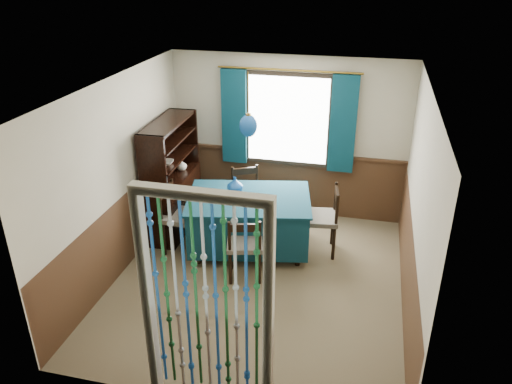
% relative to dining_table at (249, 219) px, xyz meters
% --- Properties ---
extents(floor, '(4.00, 4.00, 0.00)m').
position_rel_dining_table_xyz_m(floor, '(0.30, -0.74, -0.46)').
color(floor, brown).
rests_on(floor, ground).
extents(ceiling, '(4.00, 4.00, 0.00)m').
position_rel_dining_table_xyz_m(ceiling, '(0.30, -0.74, 2.04)').
color(ceiling, silver).
rests_on(ceiling, ground).
extents(wall_back, '(3.60, 0.00, 3.60)m').
position_rel_dining_table_xyz_m(wall_back, '(0.30, 1.26, 0.79)').
color(wall_back, beige).
rests_on(wall_back, ground).
extents(wall_front, '(3.60, 0.00, 3.60)m').
position_rel_dining_table_xyz_m(wall_front, '(0.30, -2.74, 0.79)').
color(wall_front, beige).
rests_on(wall_front, ground).
extents(wall_left, '(0.00, 4.00, 4.00)m').
position_rel_dining_table_xyz_m(wall_left, '(-1.50, -0.74, 0.79)').
color(wall_left, beige).
rests_on(wall_left, ground).
extents(wall_right, '(0.00, 4.00, 4.00)m').
position_rel_dining_table_xyz_m(wall_right, '(2.10, -0.74, 0.79)').
color(wall_right, beige).
rests_on(wall_right, ground).
extents(wainscot_back, '(3.60, 0.00, 3.60)m').
position_rel_dining_table_xyz_m(wainscot_back, '(0.30, 1.24, 0.04)').
color(wainscot_back, '#452B1A').
rests_on(wainscot_back, ground).
extents(wainscot_front, '(3.60, 0.00, 3.60)m').
position_rel_dining_table_xyz_m(wainscot_front, '(0.30, -2.73, 0.04)').
color(wainscot_front, '#452B1A').
rests_on(wainscot_front, ground).
extents(wainscot_left, '(0.00, 4.00, 4.00)m').
position_rel_dining_table_xyz_m(wainscot_left, '(-1.48, -0.74, 0.04)').
color(wainscot_left, '#452B1A').
rests_on(wainscot_left, ground).
extents(wainscot_right, '(0.00, 4.00, 4.00)m').
position_rel_dining_table_xyz_m(wainscot_right, '(2.09, -0.74, 0.04)').
color(wainscot_right, '#452B1A').
rests_on(wainscot_right, ground).
extents(window, '(1.32, 0.12, 1.42)m').
position_rel_dining_table_xyz_m(window, '(0.30, 1.21, 1.09)').
color(window, black).
rests_on(window, wall_back).
extents(doorway, '(1.16, 0.12, 2.18)m').
position_rel_dining_table_xyz_m(doorway, '(0.30, -2.68, 0.59)').
color(doorway, silver).
rests_on(doorway, ground).
extents(dining_table, '(1.85, 1.45, 0.80)m').
position_rel_dining_table_xyz_m(dining_table, '(0.00, 0.00, 0.00)').
color(dining_table, '#0C3241').
rests_on(dining_table, floor).
extents(chair_near, '(0.54, 0.52, 0.90)m').
position_rel_dining_table_xyz_m(chair_near, '(0.12, -0.71, 0.02)').
color(chair_near, black).
rests_on(chair_near, floor).
extents(chair_far, '(0.60, 0.60, 0.92)m').
position_rel_dining_table_xyz_m(chair_far, '(-0.19, 0.65, 0.03)').
color(chair_far, black).
rests_on(chair_far, floor).
extents(chair_left, '(0.48, 0.50, 0.98)m').
position_rel_dining_table_xyz_m(chair_left, '(-0.94, -0.24, 0.06)').
color(chair_left, black).
rests_on(chair_left, floor).
extents(chair_right, '(0.52, 0.54, 0.98)m').
position_rel_dining_table_xyz_m(chair_right, '(1.00, 0.16, 0.06)').
color(chair_right, black).
rests_on(chair_right, floor).
extents(sideboard, '(0.48, 1.30, 1.69)m').
position_rel_dining_table_xyz_m(sideboard, '(-1.25, 0.32, 0.13)').
color(sideboard, black).
rests_on(sideboard, floor).
extents(pendant_lamp, '(0.24, 0.24, 0.83)m').
position_rel_dining_table_xyz_m(pendant_lamp, '(0.00, 0.00, 1.36)').
color(pendant_lamp, olive).
rests_on(pendant_lamp, ceiling).
extents(vase_table, '(0.26, 0.26, 0.21)m').
position_rel_dining_table_xyz_m(vase_table, '(-0.22, 0.11, 0.44)').
color(vase_table, navy).
rests_on(vase_table, dining_table).
extents(bowl_shelf, '(0.26, 0.26, 0.06)m').
position_rel_dining_table_xyz_m(bowl_shelf, '(-1.19, 0.04, 0.72)').
color(bowl_shelf, beige).
rests_on(bowl_shelf, sideboard).
extents(vase_sideboard, '(0.21, 0.21, 0.18)m').
position_rel_dining_table_xyz_m(vase_sideboard, '(-1.19, 0.60, 0.47)').
color(vase_sideboard, beige).
rests_on(vase_sideboard, sideboard).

